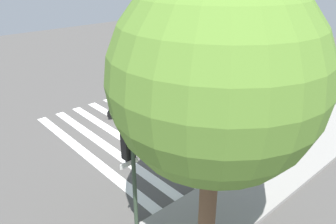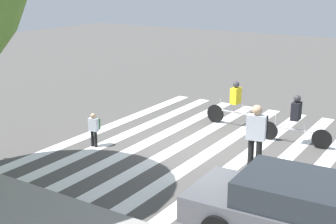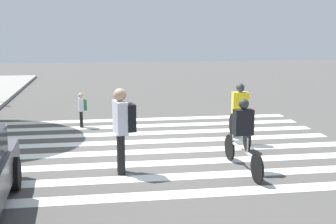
# 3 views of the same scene
# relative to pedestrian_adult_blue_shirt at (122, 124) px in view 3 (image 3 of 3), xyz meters

# --- Properties ---
(ground_plane) EXTENTS (60.00, 60.00, 0.00)m
(ground_plane) POSITION_rel_pedestrian_adult_blue_shirt_xyz_m (2.13, -0.90, -1.06)
(ground_plane) COLOR #4C4947
(crosswalk_stripes) EXTENTS (7.65, 10.00, 0.01)m
(crosswalk_stripes) POSITION_rel_pedestrian_adult_blue_shirt_xyz_m (2.13, -0.90, -1.05)
(crosswalk_stripes) COLOR white
(crosswalk_stripes) RESTS_ON ground_plane
(pedestrian_adult_blue_shirt) EXTENTS (0.53, 0.47, 1.81)m
(pedestrian_adult_blue_shirt) POSITION_rel_pedestrian_adult_blue_shirt_xyz_m (0.00, 0.00, 0.00)
(pedestrian_adult_blue_shirt) COLOR black
(pedestrian_adult_blue_shirt) RESTS_ON ground_plane
(pedestrian_child_with_backpack) EXTENTS (0.31, 0.27, 1.07)m
(pedestrian_child_with_backpack) POSITION_rel_pedestrian_adult_blue_shirt_xyz_m (4.82, 0.96, -0.43)
(pedestrian_child_with_backpack) COLOR black
(pedestrian_child_with_backpack) RESTS_ON ground_plane
(cyclist_near_curb) EXTENTS (2.26, 0.41, 1.57)m
(cyclist_near_curb) POSITION_rel_pedestrian_adult_blue_shirt_xyz_m (-0.24, -2.53, -0.20)
(cyclist_near_curb) COLOR black
(cyclist_near_curb) RESTS_ON ground_plane
(cyclist_far_lane) EXTENTS (2.21, 0.41, 1.61)m
(cyclist_far_lane) POSITION_rel_pedestrian_adult_blue_shirt_xyz_m (2.07, -3.19, -0.19)
(cyclist_far_lane) COLOR black
(cyclist_far_lane) RESTS_ON ground_plane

